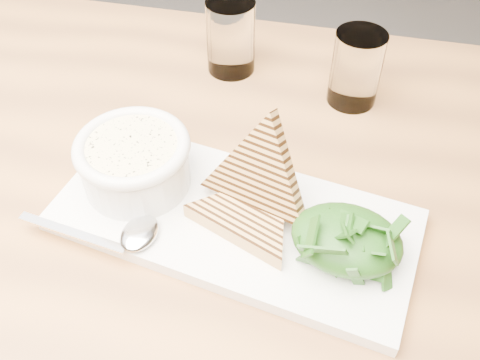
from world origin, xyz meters
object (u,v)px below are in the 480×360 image
(table_top, at_px, (147,199))
(platter, at_px, (234,220))
(soup_bowl, at_px, (136,167))
(glass_far, at_px, (356,69))
(glass_near, at_px, (231,37))

(table_top, xyz_separation_m, platter, (0.12, -0.02, 0.03))
(table_top, relative_size, platter, 3.10)
(platter, height_order, soup_bowl, soup_bowl)
(glass_far, bearing_deg, soup_bowl, -128.88)
(soup_bowl, distance_m, glass_far, 0.31)
(soup_bowl, relative_size, glass_far, 1.18)
(glass_near, relative_size, glass_far, 1.03)
(soup_bowl, bearing_deg, glass_near, 85.90)
(glass_near, bearing_deg, glass_far, -5.43)
(platter, xyz_separation_m, glass_far, (0.08, 0.26, 0.04))
(platter, xyz_separation_m, soup_bowl, (-0.12, 0.01, 0.03))
(glass_far, bearing_deg, glass_near, 174.57)
(platter, bearing_deg, table_top, 171.30)
(table_top, height_order, soup_bowl, soup_bowl)
(platter, relative_size, soup_bowl, 3.23)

